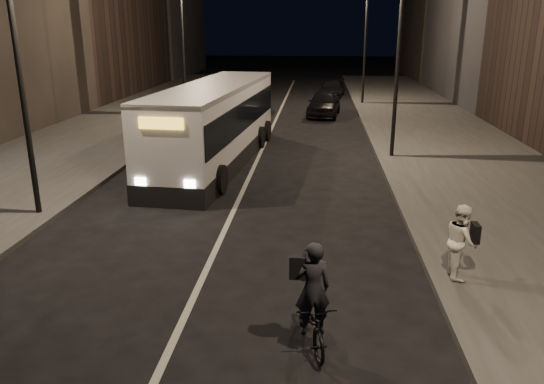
% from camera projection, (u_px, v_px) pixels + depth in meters
% --- Properties ---
extents(ground, '(180.00, 180.00, 0.00)m').
position_uv_depth(ground, '(197.00, 289.00, 11.30)').
color(ground, black).
rests_on(ground, ground).
extents(sidewalk_right, '(7.00, 70.00, 0.16)m').
position_uv_depth(sidewalk_right, '(451.00, 148.00, 23.89)').
color(sidewalk_right, '#353532').
rests_on(sidewalk_right, ground).
extents(sidewalk_left, '(7.00, 70.00, 0.16)m').
position_uv_depth(sidewalk_left, '(86.00, 141.00, 25.28)').
color(sidewalk_left, '#353532').
rests_on(sidewalk_left, ground).
extents(streetlight_right_mid, '(1.20, 0.44, 8.12)m').
position_uv_depth(streetlight_right_mid, '(393.00, 26.00, 20.66)').
color(streetlight_right_mid, black).
rests_on(streetlight_right_mid, sidewalk_right).
extents(streetlight_right_far, '(1.20, 0.44, 8.12)m').
position_uv_depth(streetlight_right_far, '(362.00, 25.00, 35.86)').
color(streetlight_right_far, black).
rests_on(streetlight_right_far, sidewalk_right).
extents(streetlight_left_near, '(1.20, 0.44, 8.12)m').
position_uv_depth(streetlight_left_near, '(23.00, 26.00, 13.93)').
color(streetlight_left_near, black).
rests_on(streetlight_left_near, sidewalk_left).
extents(streetlight_left_far, '(1.20, 0.44, 8.12)m').
position_uv_depth(streetlight_left_far, '(186.00, 26.00, 31.03)').
color(streetlight_left_far, black).
rests_on(streetlight_left_far, sidewalk_left).
extents(city_bus, '(3.51, 11.91, 3.17)m').
position_uv_depth(city_bus, '(216.00, 120.00, 21.28)').
color(city_bus, silver).
rests_on(city_bus, ground).
extents(cyclist_on_bicycle, '(1.03, 1.85, 2.02)m').
position_uv_depth(cyclist_on_bicycle, '(312.00, 311.00, 9.13)').
color(cyclist_on_bicycle, black).
rests_on(cyclist_on_bicycle, ground).
extents(pedestrian_woman, '(0.64, 0.81, 1.63)m').
position_uv_depth(pedestrian_woman, '(461.00, 241.00, 11.33)').
color(pedestrian_woman, white).
rests_on(pedestrian_woman, sidewalk_right).
extents(car_near, '(2.29, 4.69, 1.54)m').
position_uv_depth(car_near, '(324.00, 103.00, 32.66)').
color(car_near, black).
rests_on(car_near, ground).
extents(car_mid, '(1.83, 4.32, 1.39)m').
position_uv_depth(car_mid, '(251.00, 101.00, 34.06)').
color(car_mid, '#2F2F31').
rests_on(car_mid, ground).
extents(car_far, '(2.29, 4.47, 1.24)m').
position_uv_depth(car_far, '(332.00, 88.00, 41.83)').
color(car_far, black).
rests_on(car_far, ground).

